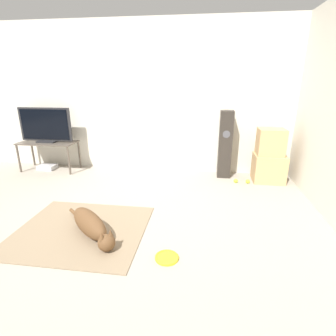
{
  "coord_description": "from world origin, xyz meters",
  "views": [
    {
      "loc": [
        1.09,
        -2.52,
        1.59
      ],
      "look_at": [
        0.62,
        0.83,
        0.45
      ],
      "focal_mm": 28.0,
      "sensor_mm": 36.0,
      "label": 1
    }
  ],
  "objects_px": {
    "dog": "(91,225)",
    "floor_speaker": "(225,145)",
    "game_console": "(47,167)",
    "cardboard_box_upper": "(271,142)",
    "tv": "(45,125)",
    "tennis_ball_by_boxes": "(236,181)",
    "tennis_ball_near_speaker": "(248,181)",
    "tv_stand": "(48,146)",
    "frisbee": "(167,258)",
    "cardboard_box_lower": "(269,168)"
  },
  "relations": [
    {
      "from": "dog",
      "to": "floor_speaker",
      "type": "xyz_separation_m",
      "value": [
        1.5,
        2.08,
        0.43
      ]
    },
    {
      "from": "dog",
      "to": "game_console",
      "type": "distance_m",
      "value": 2.66
    },
    {
      "from": "dog",
      "to": "cardboard_box_upper",
      "type": "relative_size",
      "value": 1.91
    },
    {
      "from": "tv",
      "to": "tennis_ball_by_boxes",
      "type": "bearing_deg",
      "value": -3.47
    },
    {
      "from": "dog",
      "to": "tv",
      "type": "relative_size",
      "value": 0.84
    },
    {
      "from": "tv",
      "to": "dog",
      "type": "bearing_deg",
      "value": -50.32
    },
    {
      "from": "tennis_ball_near_speaker",
      "to": "game_console",
      "type": "height_order",
      "value": "game_console"
    },
    {
      "from": "tv_stand",
      "to": "floor_speaker",
      "type": "bearing_deg",
      "value": 1.59
    },
    {
      "from": "frisbee",
      "to": "tennis_ball_by_boxes",
      "type": "distance_m",
      "value": 2.21
    },
    {
      "from": "tennis_ball_near_speaker",
      "to": "tv_stand",
      "type": "bearing_deg",
      "value": 176.74
    },
    {
      "from": "tv_stand",
      "to": "tennis_ball_near_speaker",
      "type": "xyz_separation_m",
      "value": [
        3.52,
        -0.2,
        -0.43
      ]
    },
    {
      "from": "tennis_ball_by_boxes",
      "to": "dog",
      "type": "bearing_deg",
      "value": -133.24
    },
    {
      "from": "cardboard_box_upper",
      "to": "frisbee",
      "type": "bearing_deg",
      "value": -121.3
    },
    {
      "from": "cardboard_box_upper",
      "to": "tv_stand",
      "type": "bearing_deg",
      "value": 179.47
    },
    {
      "from": "floor_speaker",
      "to": "tennis_ball_near_speaker",
      "type": "relative_size",
      "value": 16.99
    },
    {
      "from": "cardboard_box_upper",
      "to": "tennis_ball_near_speaker",
      "type": "distance_m",
      "value": 0.72
    },
    {
      "from": "dog",
      "to": "tennis_ball_near_speaker",
      "type": "height_order",
      "value": "dog"
    },
    {
      "from": "cardboard_box_lower",
      "to": "tennis_ball_near_speaker",
      "type": "height_order",
      "value": "cardboard_box_lower"
    },
    {
      "from": "dog",
      "to": "frisbee",
      "type": "distance_m",
      "value": 0.89
    },
    {
      "from": "tv_stand",
      "to": "tv",
      "type": "height_order",
      "value": "tv"
    },
    {
      "from": "frisbee",
      "to": "tv",
      "type": "xyz_separation_m",
      "value": [
        -2.5,
        2.25,
        0.81
      ]
    },
    {
      "from": "tennis_ball_near_speaker",
      "to": "frisbee",
      "type": "bearing_deg",
      "value": -116.6
    },
    {
      "from": "game_console",
      "to": "cardboard_box_upper",
      "type": "bearing_deg",
      "value": -0.77
    },
    {
      "from": "cardboard_box_upper",
      "to": "game_console",
      "type": "relative_size",
      "value": 1.4
    },
    {
      "from": "tv_stand",
      "to": "tennis_ball_by_boxes",
      "type": "bearing_deg",
      "value": -3.43
    },
    {
      "from": "dog",
      "to": "tennis_ball_by_boxes",
      "type": "height_order",
      "value": "dog"
    },
    {
      "from": "frisbee",
      "to": "floor_speaker",
      "type": "height_order",
      "value": "floor_speaker"
    },
    {
      "from": "cardboard_box_upper",
      "to": "tennis_ball_by_boxes",
      "type": "xyz_separation_m",
      "value": [
        -0.51,
        -0.16,
        -0.62
      ]
    },
    {
      "from": "frisbee",
      "to": "floor_speaker",
      "type": "relative_size",
      "value": 0.2
    },
    {
      "from": "dog",
      "to": "tennis_ball_by_boxes",
      "type": "distance_m",
      "value": 2.46
    },
    {
      "from": "dog",
      "to": "cardboard_box_upper",
      "type": "distance_m",
      "value": 2.98
    },
    {
      "from": "cardboard_box_upper",
      "to": "tennis_ball_by_boxes",
      "type": "relative_size",
      "value": 6.36
    },
    {
      "from": "floor_speaker",
      "to": "tennis_ball_by_boxes",
      "type": "xyz_separation_m",
      "value": [
        0.19,
        -0.29,
        -0.53
      ]
    },
    {
      "from": "tennis_ball_by_boxes",
      "to": "tennis_ball_near_speaker",
      "type": "relative_size",
      "value": 1.0
    },
    {
      "from": "cardboard_box_lower",
      "to": "tennis_ball_by_boxes",
      "type": "xyz_separation_m",
      "value": [
        -0.53,
        -0.16,
        -0.19
      ]
    },
    {
      "from": "tennis_ball_near_speaker",
      "to": "tv",
      "type": "bearing_deg",
      "value": 176.69
    },
    {
      "from": "floor_speaker",
      "to": "tennis_ball_by_boxes",
      "type": "bearing_deg",
      "value": -57.13
    },
    {
      "from": "tennis_ball_by_boxes",
      "to": "game_console",
      "type": "distance_m",
      "value": 3.43
    },
    {
      "from": "tv",
      "to": "cardboard_box_upper",
      "type": "bearing_deg",
      "value": -0.57
    },
    {
      "from": "cardboard_box_upper",
      "to": "tennis_ball_near_speaker",
      "type": "height_order",
      "value": "cardboard_box_upper"
    },
    {
      "from": "tennis_ball_near_speaker",
      "to": "cardboard_box_upper",
      "type": "bearing_deg",
      "value": 27.36
    },
    {
      "from": "tv",
      "to": "cardboard_box_lower",
      "type": "bearing_deg",
      "value": -0.65
    },
    {
      "from": "cardboard_box_lower",
      "to": "floor_speaker",
      "type": "xyz_separation_m",
      "value": [
        -0.71,
        0.13,
        0.34
      ]
    },
    {
      "from": "tv",
      "to": "tennis_ball_by_boxes",
      "type": "xyz_separation_m",
      "value": [
        3.33,
        -0.2,
        -0.79
      ]
    },
    {
      "from": "cardboard_box_upper",
      "to": "floor_speaker",
      "type": "xyz_separation_m",
      "value": [
        -0.69,
        0.12,
        -0.09
      ]
    },
    {
      "from": "dog",
      "to": "game_console",
      "type": "xyz_separation_m",
      "value": [
        -1.74,
        2.01,
        -0.09
      ]
    },
    {
      "from": "cardboard_box_upper",
      "to": "tennis_ball_near_speaker",
      "type": "xyz_separation_m",
      "value": [
        -0.32,
        -0.17,
        -0.62
      ]
    },
    {
      "from": "tennis_ball_by_boxes",
      "to": "game_console",
      "type": "bearing_deg",
      "value": 176.37
    },
    {
      "from": "dog",
      "to": "frisbee",
      "type": "xyz_separation_m",
      "value": [
        0.84,
        -0.26,
        -0.12
      ]
    },
    {
      "from": "tennis_ball_by_boxes",
      "to": "tv",
      "type": "bearing_deg",
      "value": 176.53
    }
  ]
}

